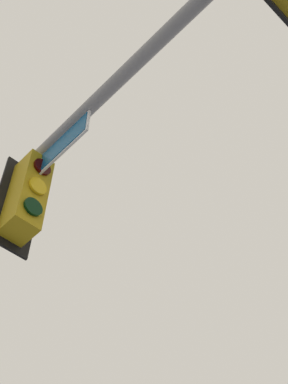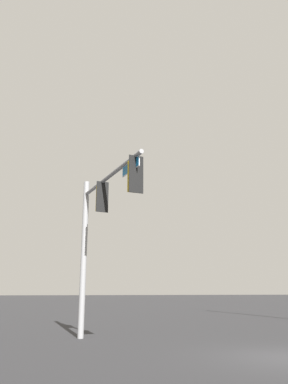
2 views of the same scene
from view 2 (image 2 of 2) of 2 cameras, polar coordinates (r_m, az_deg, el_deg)
The scene contains 1 object.
signal_pole_near at distance 15.86m, azimuth -7.07°, elevation -4.65°, with size 6.27×1.49×7.03m.
Camera 2 is at (10.70, -7.47, 1.96)m, focal length 35.00 mm.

